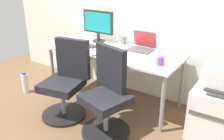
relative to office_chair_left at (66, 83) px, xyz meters
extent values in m
plane|color=brown|center=(0.30, 0.59, -0.42)|extent=(5.28, 5.28, 0.00)
cube|color=silver|center=(0.30, 1.03, 0.88)|extent=(4.40, 0.04, 2.60)
cube|color=silver|center=(0.30, 0.59, 0.28)|extent=(1.73, 0.73, 0.03)
cylinder|color=gray|center=(-0.51, 0.28, -0.08)|extent=(0.04, 0.04, 0.69)
cylinder|color=gray|center=(1.12, 0.28, -0.08)|extent=(0.04, 0.04, 0.69)
cylinder|color=gray|center=(-0.51, 0.90, -0.08)|extent=(0.04, 0.04, 0.69)
cylinder|color=gray|center=(1.12, 0.90, -0.08)|extent=(0.04, 0.04, 0.69)
cylinder|color=black|center=(-0.01, -0.06, -0.41)|extent=(0.54, 0.54, 0.03)
cylinder|color=gray|center=(-0.01, -0.06, -0.22)|extent=(0.05, 0.05, 0.34)
cube|color=black|center=(-0.01, -0.06, -0.01)|extent=(0.52, 0.52, 0.09)
cube|color=black|center=(0.02, 0.12, 0.28)|extent=(0.43, 0.15, 0.48)
cylinder|color=black|center=(0.61, -0.06, -0.41)|extent=(0.54, 0.54, 0.03)
cylinder|color=gray|center=(0.61, -0.06, -0.22)|extent=(0.05, 0.05, 0.34)
cube|color=black|center=(0.61, -0.06, -0.01)|extent=(0.54, 0.54, 0.09)
cube|color=black|center=(0.56, 0.12, 0.28)|extent=(0.42, 0.18, 0.48)
cube|color=silver|center=(1.63, 0.55, -0.15)|extent=(0.52, 0.51, 0.55)
cube|color=#4C4C4C|center=(1.63, 0.29, -0.07)|extent=(0.47, 0.01, 0.04)
cube|color=silver|center=(1.63, 0.55, 0.25)|extent=(0.38, 0.34, 0.24)
cube|color=#262626|center=(1.63, 0.35, 0.19)|extent=(0.27, 0.06, 0.01)
cylinder|color=white|center=(-0.91, 0.09, -0.28)|extent=(0.09, 0.09, 0.28)
cylinder|color=#2D59B2|center=(-0.91, 0.09, -0.13)|extent=(0.06, 0.06, 0.03)
cylinder|color=#262626|center=(-0.11, 0.81, 0.30)|extent=(0.18, 0.18, 0.01)
cylinder|color=#262626|center=(-0.11, 0.81, 0.36)|extent=(0.04, 0.04, 0.11)
cube|color=#262626|center=(-0.11, 0.81, 0.57)|extent=(0.48, 0.03, 0.31)
cube|color=teal|center=(-0.11, 0.80, 0.57)|extent=(0.43, 0.00, 0.26)
cube|color=#4C4C51|center=(0.58, 0.76, 0.31)|extent=(0.31, 0.22, 0.02)
cube|color=#4C4C51|center=(0.58, 0.89, 0.42)|extent=(0.31, 0.05, 0.21)
cube|color=red|center=(0.58, 0.89, 0.42)|extent=(0.28, 0.04, 0.18)
cube|color=#2D2D2D|center=(-0.14, 0.55, 0.31)|extent=(0.34, 0.12, 0.02)
cube|color=silver|center=(0.55, 0.33, 0.31)|extent=(0.34, 0.12, 0.02)
ellipsoid|color=#515156|center=(0.28, 0.48, 0.31)|extent=(0.06, 0.10, 0.03)
ellipsoid|color=silver|center=(0.20, 0.30, 0.31)|extent=(0.06, 0.10, 0.03)
cylinder|color=purple|center=(0.99, 0.44, 0.34)|extent=(0.08, 0.08, 0.09)
cylinder|color=slate|center=(0.26, 0.89, 0.35)|extent=(0.07, 0.07, 0.10)
cube|color=black|center=(0.47, 0.48, 0.30)|extent=(0.07, 0.14, 0.01)
cube|color=white|center=(0.89, 0.70, 0.30)|extent=(0.21, 0.30, 0.01)
camera|label=1|loc=(1.95, -1.99, 1.30)|focal=40.64mm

